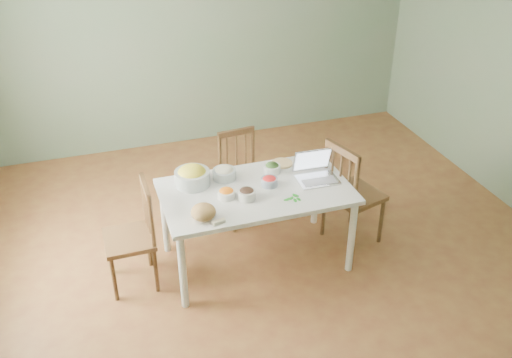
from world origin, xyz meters
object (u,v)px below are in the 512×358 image
object	(u,v)px
dining_table	(256,226)
chair_far	(244,180)
bread_boule	(203,212)
chair_left	(129,237)
chair_right	(355,192)
bowl_squash	(192,176)
laptop	(319,169)

from	to	relation	value
dining_table	chair_far	size ratio (longest dim) A/B	1.74
bread_boule	chair_far	bearing A→B (deg)	56.91
chair_left	bread_boule	world-z (taller)	chair_left
chair_left	chair_right	size ratio (longest dim) A/B	0.92
chair_far	bread_boule	size ratio (longest dim) A/B	4.68
bowl_squash	laptop	distance (m)	1.06
chair_right	laptop	size ratio (longest dim) A/B	2.97
bread_boule	chair_right	bearing A→B (deg)	12.13
chair_far	chair_left	distance (m)	1.30
chair_left	bread_boule	distance (m)	0.72
chair_far	bread_boule	xyz separation A→B (m)	(-0.60, -0.92, 0.35)
dining_table	bread_boule	world-z (taller)	bread_boule
bowl_squash	bread_boule	bearing A→B (deg)	-93.57
chair_far	bowl_squash	distance (m)	0.79
chair_right	laptop	xyz separation A→B (m)	(-0.40, -0.06, 0.34)
chair_left	bowl_squash	distance (m)	0.71
laptop	bowl_squash	bearing A→B (deg)	167.40
chair_left	chair_right	world-z (taller)	chair_right
chair_right	bowl_squash	distance (m)	1.47
chair_right	dining_table	bearing A→B (deg)	75.96
dining_table	chair_right	size ratio (longest dim) A/B	1.55
chair_right	bread_boule	xyz separation A→B (m)	(-1.45, -0.31, 0.29)
dining_table	chair_right	world-z (taller)	chair_right
dining_table	bowl_squash	xyz separation A→B (m)	(-0.48, 0.24, 0.45)
dining_table	bowl_squash	bearing A→B (deg)	153.27
dining_table	chair_left	size ratio (longest dim) A/B	1.68
chair_far	chair_right	size ratio (longest dim) A/B	0.89
chair_far	bowl_squash	world-z (taller)	bowl_squash
dining_table	bread_boule	size ratio (longest dim) A/B	8.14
chair_right	bread_boule	distance (m)	1.51
dining_table	chair_right	xyz separation A→B (m)	(0.94, 0.03, 0.14)
chair_far	bread_boule	world-z (taller)	chair_far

